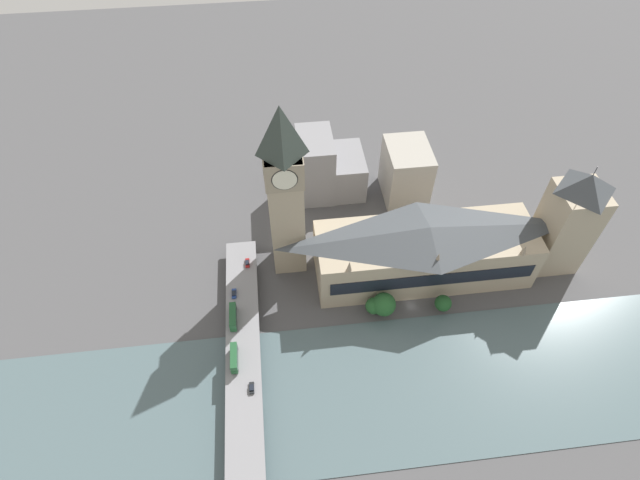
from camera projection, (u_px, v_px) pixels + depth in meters
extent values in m
plane|color=#4C4C4F|center=(411.00, 306.00, 210.79)|extent=(600.00, 600.00, 0.00)
cube|color=#4C6066|center=(433.00, 383.00, 188.04)|extent=(57.77, 360.00, 0.30)
cube|color=tan|center=(424.00, 255.00, 213.64)|extent=(28.80, 92.14, 23.95)
cube|color=black|center=(433.00, 280.00, 203.29)|extent=(0.40, 84.77, 7.19)
pyramid|color=#3D4247|center=(429.00, 232.00, 202.55)|extent=(28.22, 90.30, 5.36)
cone|color=gray|center=(525.00, 250.00, 196.67)|extent=(2.20, 2.20, 5.00)
cone|color=gray|center=(438.00, 258.00, 193.98)|extent=(2.20, 2.20, 5.00)
cone|color=gray|center=(349.00, 266.00, 191.30)|extent=(2.20, 2.20, 5.00)
cube|color=tan|center=(287.00, 213.00, 203.29)|extent=(13.81, 13.81, 62.10)
cube|color=gray|center=(283.00, 167.00, 184.49)|extent=(14.64, 14.64, 12.43)
cylinder|color=black|center=(285.00, 180.00, 179.90)|extent=(0.50, 9.77, 9.77)
cylinder|color=silver|center=(285.00, 180.00, 179.81)|extent=(0.62, 9.05, 9.05)
cylinder|color=black|center=(282.00, 154.00, 189.09)|extent=(0.50, 9.77, 9.77)
cylinder|color=silver|center=(282.00, 154.00, 189.18)|extent=(0.62, 9.05, 9.05)
cylinder|color=black|center=(302.00, 165.00, 185.03)|extent=(9.77, 0.50, 9.77)
cylinder|color=silver|center=(303.00, 165.00, 185.05)|extent=(9.05, 0.62, 9.05)
cylinder|color=black|center=(264.00, 168.00, 183.95)|extent=(9.77, 0.50, 9.77)
cylinder|color=silver|center=(264.00, 168.00, 183.94)|extent=(9.05, 0.62, 9.05)
pyramid|color=#2D3833|center=(281.00, 130.00, 172.09)|extent=(14.09, 14.09, 20.35)
cube|color=tan|center=(564.00, 228.00, 211.04)|extent=(18.64, 18.64, 42.83)
pyramid|color=#3D4247|center=(589.00, 183.00, 191.66)|extent=(18.64, 18.64, 8.39)
cylinder|color=#333338|center=(595.00, 171.00, 186.97)|extent=(0.30, 0.30, 4.00)
cube|color=slate|center=(245.00, 402.00, 180.96)|extent=(3.00, 11.21, 4.75)
cube|color=slate|center=(243.00, 286.00, 214.48)|extent=(3.00, 11.21, 4.75)
cube|color=gray|center=(244.00, 398.00, 178.70)|extent=(147.54, 13.19, 1.20)
cube|color=#235B33|center=(233.00, 318.00, 198.31)|extent=(11.42, 2.60, 1.87)
cube|color=black|center=(233.00, 318.00, 198.03)|extent=(10.28, 2.66, 0.82)
cube|color=#235B33|center=(233.00, 315.00, 196.77)|extent=(11.19, 2.60, 2.19)
cube|color=black|center=(233.00, 315.00, 196.69)|extent=(10.28, 2.66, 1.05)
cube|color=#1E4E2B|center=(232.00, 314.00, 195.88)|extent=(11.08, 2.47, 0.16)
cylinder|color=black|center=(237.00, 309.00, 202.16)|extent=(1.10, 0.28, 1.10)
cylinder|color=black|center=(231.00, 309.00, 201.98)|extent=(1.10, 0.28, 1.10)
cylinder|color=black|center=(237.00, 329.00, 195.96)|extent=(1.10, 0.28, 1.10)
cylinder|color=black|center=(231.00, 330.00, 195.78)|extent=(1.10, 0.28, 1.10)
cube|color=#235B33|center=(234.00, 359.00, 186.51)|extent=(11.06, 2.54, 1.98)
cube|color=black|center=(234.00, 359.00, 186.21)|extent=(9.96, 2.60, 0.87)
cube|color=#235B33|center=(234.00, 356.00, 184.88)|extent=(10.84, 2.54, 2.33)
cube|color=black|center=(234.00, 356.00, 184.79)|extent=(9.96, 2.60, 1.12)
cube|color=#1E4E2B|center=(233.00, 355.00, 183.94)|extent=(10.73, 2.42, 0.16)
cylinder|color=black|center=(238.00, 349.00, 190.27)|extent=(1.13, 0.28, 1.13)
cylinder|color=black|center=(232.00, 350.00, 190.09)|extent=(1.13, 0.28, 1.13)
cylinder|color=black|center=(238.00, 371.00, 184.33)|extent=(1.13, 0.28, 1.13)
cylinder|color=black|center=(232.00, 372.00, 184.16)|extent=(1.13, 0.28, 1.13)
cube|color=maroon|center=(247.00, 263.00, 217.58)|extent=(4.78, 1.77, 0.68)
cube|color=black|center=(247.00, 262.00, 217.03)|extent=(2.48, 1.59, 0.54)
cylinder|color=black|center=(249.00, 260.00, 219.10)|extent=(0.61, 0.22, 0.61)
cylinder|color=black|center=(246.00, 260.00, 218.98)|extent=(0.61, 0.22, 0.61)
cylinder|color=black|center=(249.00, 267.00, 216.56)|extent=(0.61, 0.22, 0.61)
cylinder|color=black|center=(246.00, 267.00, 216.44)|extent=(0.61, 0.22, 0.61)
cube|color=navy|center=(234.00, 294.00, 207.07)|extent=(4.79, 1.83, 0.58)
cube|color=black|center=(234.00, 293.00, 206.56)|extent=(2.49, 1.65, 0.51)
cylinder|color=black|center=(236.00, 290.00, 208.56)|extent=(0.61, 0.22, 0.61)
cylinder|color=black|center=(232.00, 290.00, 208.43)|extent=(0.61, 0.22, 0.61)
cylinder|color=black|center=(236.00, 298.00, 206.01)|extent=(0.61, 0.22, 0.61)
cylinder|color=black|center=(232.00, 298.00, 205.88)|extent=(0.61, 0.22, 0.61)
cube|color=black|center=(252.00, 388.00, 180.05)|extent=(4.38, 1.73, 0.64)
cube|color=black|center=(252.00, 388.00, 179.54)|extent=(2.28, 1.55, 0.49)
cylinder|color=black|center=(254.00, 383.00, 181.40)|extent=(0.66, 0.22, 0.66)
cylinder|color=black|center=(250.00, 384.00, 181.28)|extent=(0.66, 0.22, 0.66)
cylinder|color=black|center=(254.00, 392.00, 179.16)|extent=(0.66, 0.22, 0.66)
cylinder|color=black|center=(250.00, 393.00, 179.05)|extent=(0.66, 0.22, 0.66)
cube|color=gray|center=(315.00, 165.00, 244.81)|extent=(25.79, 17.09, 32.88)
cube|color=gray|center=(343.00, 172.00, 251.30)|extent=(26.89, 20.32, 20.18)
cube|color=#A39E93|center=(406.00, 172.00, 244.73)|extent=(26.04, 20.52, 28.64)
cylinder|color=brown|center=(383.00, 312.00, 207.36)|extent=(0.70, 0.70, 2.61)
sphere|color=#235628|center=(384.00, 304.00, 203.21)|extent=(9.82, 9.82, 9.82)
cylinder|color=brown|center=(373.00, 311.00, 207.46)|extent=(0.70, 0.70, 2.56)
sphere|color=#235628|center=(374.00, 306.00, 204.24)|extent=(7.01, 7.01, 7.01)
cylinder|color=brown|center=(441.00, 309.00, 208.21)|extent=(0.70, 0.70, 2.68)
sphere|color=#1E4C23|center=(443.00, 303.00, 204.97)|extent=(6.92, 6.92, 6.92)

